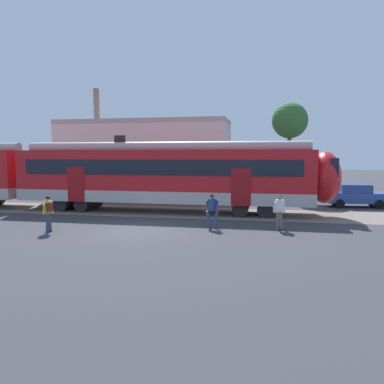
# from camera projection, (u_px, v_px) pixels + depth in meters

# --- Properties ---
(ground_plane) EXTENTS (160.00, 160.00, 0.00)m
(ground_plane) POSITION_uv_depth(u_px,v_px,m) (137.00, 231.00, 17.31)
(ground_plane) COLOR #38383D
(track_bed) EXTENTS (80.00, 4.40, 0.01)m
(track_bed) POSITION_uv_depth(u_px,v_px,m) (6.00, 207.00, 25.34)
(track_bed) COLOR slate
(track_bed) RESTS_ON ground
(pedestrian_yellow) EXTENTS (0.54, 0.67, 1.67)m
(pedestrian_yellow) POSITION_uv_depth(u_px,v_px,m) (48.00, 211.00, 17.01)
(pedestrian_yellow) COLOR navy
(pedestrian_yellow) RESTS_ON ground
(pedestrian_navy) EXTENTS (0.67, 0.47, 1.67)m
(pedestrian_navy) POSITION_uv_depth(u_px,v_px,m) (212.00, 208.00, 17.94)
(pedestrian_navy) COLOR navy
(pedestrian_navy) RESTS_ON ground
(pedestrian_white) EXTENTS (0.53, 0.65, 1.67)m
(pedestrian_white) POSITION_uv_depth(u_px,v_px,m) (279.00, 209.00, 17.55)
(pedestrian_white) COLOR #6B6051
(pedestrian_white) RESTS_ON ground
(parked_car_blue) EXTENTS (4.08, 1.92, 1.54)m
(parked_car_blue) POSITION_uv_depth(u_px,v_px,m) (356.00, 195.00, 25.35)
(parked_car_blue) COLOR #284799
(parked_car_blue) RESTS_ON ground
(background_building) EXTENTS (14.21, 5.00, 9.20)m
(background_building) POSITION_uv_depth(u_px,v_px,m) (144.00, 159.00, 31.83)
(background_building) COLOR beige
(background_building) RESTS_ON ground
(street_tree_right) EXTENTS (2.82, 2.82, 7.66)m
(street_tree_right) POSITION_uv_depth(u_px,v_px,m) (290.00, 122.00, 29.62)
(street_tree_right) COLOR brown
(street_tree_right) RESTS_ON ground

